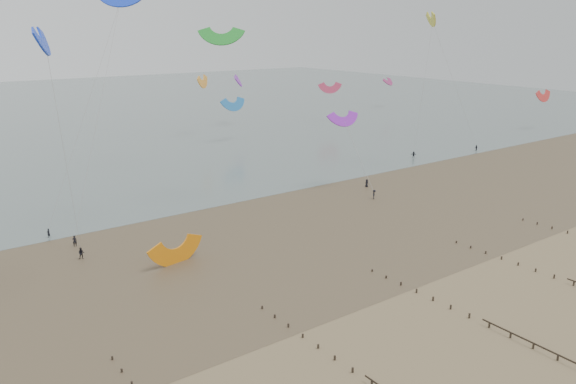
{
  "coord_description": "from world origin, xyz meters",
  "views": [
    {
      "loc": [
        -46.7,
        -38.14,
        31.94
      ],
      "look_at": [
        1.42,
        28.0,
        8.0
      ],
      "focal_mm": 35.0,
      "sensor_mm": 36.0,
      "label": 1
    }
  ],
  "objects": [
    {
      "name": "grounded_kite",
      "position": [
        -16.25,
        30.4,
        0.0
      ],
      "size": [
        8.47,
        7.13,
        4.15
      ],
      "primitive_type": null,
      "rotation": [
        1.54,
        0.0,
        0.18
      ],
      "color": "orange",
      "rests_on": "ground"
    },
    {
      "name": "sea_and_shore",
      "position": [
        -4.08,
        34.4,
        0.01
      ],
      "size": [
        500.0,
        665.0,
        0.03
      ],
      "color": "#475654",
      "rests_on": "ground"
    },
    {
      "name": "kitesurfers",
      "position": [
        30.18,
        45.41,
        0.85
      ],
      "size": [
        111.22,
        21.45,
        1.83
      ],
      "color": "black",
      "rests_on": "ground"
    },
    {
      "name": "kitesurfer_lead",
      "position": [
        -26.08,
        45.37,
        0.88
      ],
      "size": [
        0.74,
        0.6,
        1.76
      ],
      "primitive_type": "imported",
      "rotation": [
        0.0,
        0.0,
        2.83
      ],
      "color": "black",
      "rests_on": "ground"
    },
    {
      "name": "kites_airborne",
      "position": [
        -6.97,
        94.33,
        21.31
      ],
      "size": [
        245.56,
        129.05,
        35.81
      ],
      "color": "red",
      "rests_on": "ground"
    },
    {
      "name": "ground",
      "position": [
        0.0,
        0.0,
        0.0
      ],
      "size": [
        500.0,
        500.0,
        0.0
      ],
      "primitive_type": "plane",
      "color": "brown",
      "rests_on": "ground"
    }
  ]
}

